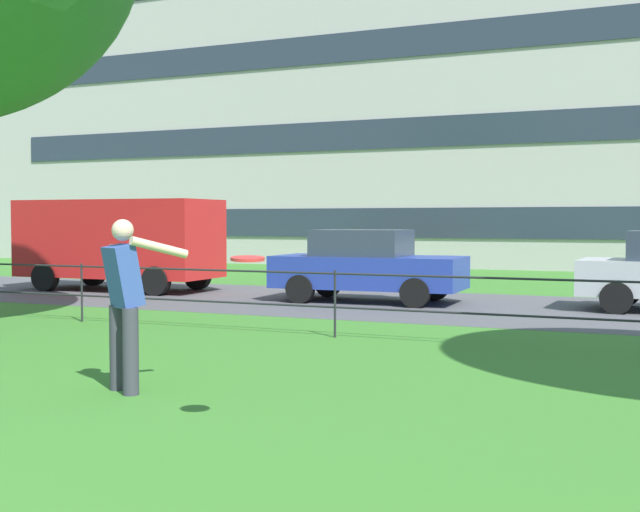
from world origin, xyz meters
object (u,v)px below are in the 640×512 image
object	(u,v)px
panel_van_left	(119,239)
person_thrower	(125,299)
frisbee	(248,259)
car_blue_far_right	(367,265)
apartment_building_background	(387,32)

from	to	relation	value
panel_van_left	person_thrower	bearing A→B (deg)	-52.25
frisbee	car_blue_far_right	xyz separation A→B (m)	(-2.98, 10.67, -0.66)
person_thrower	car_blue_far_right	size ratio (longest dim) A/B	0.43
person_thrower	frisbee	bearing A→B (deg)	-28.01
panel_van_left	apartment_building_background	bearing A→B (deg)	87.82
person_thrower	apartment_building_background	bearing A→B (deg)	103.92
frisbee	apartment_building_background	size ratio (longest dim) A/B	0.01
person_thrower	apartment_building_background	xyz separation A→B (m)	(-6.95, 28.05, 9.15)
car_blue_far_right	apartment_building_background	distance (m)	21.50
frisbee	car_blue_far_right	bearing A→B (deg)	105.60
apartment_building_background	panel_van_left	bearing A→B (deg)	-92.18
frisbee	panel_van_left	distance (m)	14.58
person_thrower	car_blue_far_right	distance (m)	9.66
person_thrower	panel_van_left	size ratio (longest dim) A/B	0.35
panel_van_left	car_blue_far_right	world-z (taller)	panel_van_left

